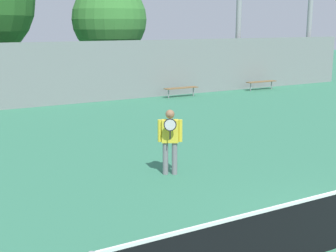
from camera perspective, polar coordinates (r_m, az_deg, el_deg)
name	(u,v)px	position (r m, az deg, el deg)	size (l,w,h in m)	color
tennis_player	(170,138)	(11.70, 0.25, -1.42)	(0.56, 0.52, 1.67)	slate
bench_courtside_near	(181,88)	(24.50, 1.62, 4.61)	(1.90, 0.40, 0.50)	brown
bench_adjacent_court	(261,82)	(27.72, 11.31, 5.28)	(1.98, 0.40, 0.50)	brown
light_pole_far_right	(239,6)	(28.50, 8.66, 14.28)	(0.90, 0.60, 8.54)	#939399
back_fence	(69,73)	(22.68, -11.93, 6.33)	(35.85, 0.06, 2.95)	gray
tree_dark_dense	(109,20)	(27.27, -7.16, 12.73)	(4.21, 4.21, 6.11)	brown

